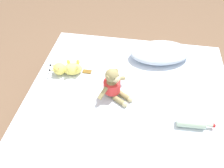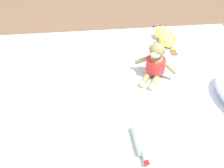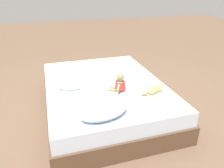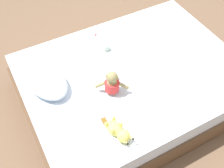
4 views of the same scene
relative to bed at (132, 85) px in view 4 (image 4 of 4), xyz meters
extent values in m
plane|color=brown|center=(0.00, 0.00, -0.20)|extent=(16.00, 16.00, 0.00)
cube|color=brown|center=(0.00, 0.00, -0.09)|extent=(1.53, 2.03, 0.23)
cube|color=silver|center=(0.00, 0.00, 0.12)|extent=(1.48, 1.97, 0.18)
ellipsoid|color=silver|center=(0.21, 0.76, 0.26)|extent=(0.56, 0.41, 0.12)
ellipsoid|color=#8E8456|center=(-0.13, 0.29, 0.28)|extent=(0.14, 0.15, 0.15)
cylinder|color=red|center=(-0.13, 0.29, 0.29)|extent=(0.17, 0.17, 0.09)
sphere|color=#8E8456|center=(-0.13, 0.29, 0.39)|extent=(0.10, 0.10, 0.10)
ellipsoid|color=#C1B789|center=(-0.09, 0.27, 0.39)|extent=(0.07, 0.08, 0.04)
sphere|color=black|center=(-0.08, 0.28, 0.40)|extent=(0.01, 0.01, 0.01)
sphere|color=black|center=(-0.10, 0.25, 0.40)|extent=(0.01, 0.01, 0.01)
cylinder|color=#8E8456|center=(-0.10, 0.33, 0.40)|extent=(0.03, 0.02, 0.03)
cylinder|color=#8E8456|center=(-0.15, 0.25, 0.40)|extent=(0.03, 0.02, 0.03)
cylinder|color=#8E8456|center=(-0.07, 0.37, 0.29)|extent=(0.08, 0.10, 0.08)
cylinder|color=#8E8456|center=(-0.18, 0.21, 0.29)|extent=(0.08, 0.10, 0.08)
cylinder|color=#8E8456|center=(-0.03, 0.27, 0.22)|extent=(0.10, 0.08, 0.04)
cylinder|color=#8E8456|center=(-0.06, 0.21, 0.22)|extent=(0.10, 0.08, 0.04)
sphere|color=#C1B789|center=(0.01, 0.24, 0.22)|extent=(0.04, 0.04, 0.04)
sphere|color=#C1B789|center=(-0.02, 0.19, 0.22)|extent=(0.04, 0.04, 0.04)
ellipsoid|color=#EAE066|center=(-0.47, 0.46, 0.25)|extent=(0.17, 0.14, 0.08)
sphere|color=#EAE066|center=(-0.57, 0.43, 0.26)|extent=(0.10, 0.10, 0.10)
cone|color=#EAE066|center=(-0.60, 0.39, 0.27)|extent=(0.07, 0.04, 0.05)
sphere|color=black|center=(-0.63, 0.39, 0.27)|extent=(0.02, 0.02, 0.02)
cone|color=#EAE066|center=(-0.62, 0.45, 0.27)|extent=(0.07, 0.04, 0.05)
sphere|color=black|center=(-0.64, 0.44, 0.27)|extent=(0.02, 0.02, 0.02)
sphere|color=red|center=(-0.56, 0.40, 0.28)|extent=(0.02, 0.02, 0.02)
sphere|color=red|center=(-0.57, 0.46, 0.28)|extent=(0.02, 0.02, 0.02)
ellipsoid|color=#EAE066|center=(-0.49, 0.41, 0.29)|extent=(0.03, 0.03, 0.05)
ellipsoid|color=#EAE066|center=(-0.51, 0.49, 0.29)|extent=(0.03, 0.03, 0.05)
ellipsoid|color=#EAE066|center=(-0.42, 0.43, 0.29)|extent=(0.03, 0.03, 0.05)
ellipsoid|color=#EAE066|center=(-0.43, 0.50, 0.29)|extent=(0.03, 0.03, 0.05)
cube|color=brown|center=(-0.36, 0.48, 0.21)|extent=(0.07, 0.04, 0.01)
cylinder|color=#B2D1B7|center=(0.42, 0.09, 0.24)|extent=(0.18, 0.07, 0.06)
cylinder|color=#B2D1B7|center=(0.53, 0.10, 0.24)|extent=(0.05, 0.02, 0.02)
cylinder|color=red|center=(0.56, 0.10, 0.24)|extent=(0.02, 0.03, 0.03)
camera|label=1|loc=(0.05, -0.78, 1.46)|focal=35.89mm
camera|label=2|loc=(1.40, -0.15, 1.41)|focal=48.85mm
camera|label=3|loc=(0.66, 2.51, 1.41)|focal=34.61mm
camera|label=4|loc=(-1.40, 0.97, 2.05)|focal=44.09mm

